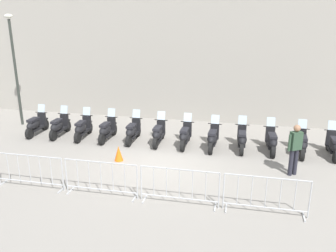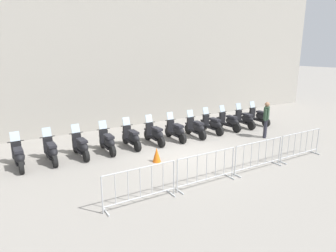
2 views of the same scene
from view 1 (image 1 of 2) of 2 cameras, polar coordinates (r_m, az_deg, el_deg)
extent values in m
plane|color=gray|center=(12.43, -1.25, -6.24)|extent=(120.00, 120.00, 0.00)
cylinder|color=black|center=(16.96, -19.45, 0.18)|extent=(0.21, 0.50, 0.48)
cylinder|color=black|center=(15.96, -21.68, -1.13)|extent=(0.21, 0.50, 0.48)
cube|color=black|center=(16.44, -20.55, -0.32)|extent=(0.41, 0.90, 0.10)
ellipsoid|color=black|center=(16.15, -21.15, 0.19)|extent=(0.49, 0.89, 0.40)
cube|color=black|center=(16.12, -21.18, 0.97)|extent=(0.37, 0.64, 0.10)
cube|color=black|center=(16.72, -19.88, 1.01)|extent=(0.36, 0.19, 0.60)
cylinder|color=black|center=(16.63, -20.00, 2.10)|extent=(0.56, 0.12, 0.04)
cube|color=silver|center=(16.63, -19.97, 2.74)|extent=(0.34, 0.19, 0.35)
cube|color=black|center=(16.88, -19.55, 1.06)|extent=(0.25, 0.35, 0.06)
cylinder|color=black|center=(16.42, -16.14, -0.05)|extent=(0.21, 0.50, 0.48)
cylinder|color=black|center=(15.39, -18.23, -1.42)|extent=(0.21, 0.50, 0.48)
cube|color=black|center=(15.89, -17.17, -0.58)|extent=(0.41, 0.90, 0.10)
ellipsoid|color=black|center=(15.59, -17.72, -0.05)|extent=(0.49, 0.89, 0.40)
cube|color=black|center=(15.55, -17.74, 0.76)|extent=(0.37, 0.64, 0.10)
cube|color=black|center=(16.18, -16.53, 0.80)|extent=(0.36, 0.19, 0.60)
cylinder|color=black|center=(16.09, -16.64, 1.93)|extent=(0.56, 0.12, 0.04)
cube|color=silver|center=(16.08, -16.61, 2.59)|extent=(0.34, 0.19, 0.35)
cube|color=black|center=(16.34, -16.22, 0.85)|extent=(0.25, 0.35, 0.06)
cylinder|color=black|center=(15.91, -12.75, -0.34)|extent=(0.20, 0.49, 0.48)
cylinder|color=black|center=(14.84, -14.53, -1.79)|extent=(0.20, 0.49, 0.48)
cube|color=black|center=(15.36, -13.62, -0.90)|extent=(0.39, 0.90, 0.10)
ellipsoid|color=black|center=(15.04, -14.09, -0.36)|extent=(0.46, 0.88, 0.40)
cube|color=black|center=(15.01, -14.11, 0.47)|extent=(0.35, 0.63, 0.10)
cube|color=black|center=(15.66, -13.08, 0.53)|extent=(0.35, 0.18, 0.60)
cylinder|color=black|center=(15.57, -13.16, 1.70)|extent=(0.56, 0.11, 0.04)
cube|color=silver|center=(15.57, -13.14, 2.38)|extent=(0.33, 0.18, 0.35)
cube|color=black|center=(15.84, -12.82, 0.59)|extent=(0.24, 0.34, 0.06)
cylinder|color=black|center=(15.48, -8.88, -0.61)|extent=(0.23, 0.50, 0.48)
cylinder|color=black|center=(14.41, -10.73, -2.11)|extent=(0.23, 0.50, 0.48)
cube|color=black|center=(14.93, -9.78, -1.19)|extent=(0.44, 0.91, 0.10)
ellipsoid|color=black|center=(14.61, -10.25, -0.64)|extent=(0.52, 0.89, 0.40)
cube|color=black|center=(14.57, -10.25, 0.22)|extent=(0.39, 0.64, 0.10)
cube|color=black|center=(15.22, -9.20, 0.28)|extent=(0.36, 0.20, 0.60)
cylinder|color=black|center=(15.13, -9.26, 1.47)|extent=(0.56, 0.14, 0.04)
cube|color=silver|center=(15.13, -9.22, 2.18)|extent=(0.34, 0.20, 0.35)
cube|color=black|center=(15.40, -8.93, 0.34)|extent=(0.26, 0.35, 0.06)
cylinder|color=black|center=(15.18, -4.96, -0.83)|extent=(0.22, 0.50, 0.48)
cylinder|color=black|center=(14.07, -6.43, -2.39)|extent=(0.22, 0.50, 0.48)
cube|color=black|center=(14.61, -5.67, -1.43)|extent=(0.42, 0.90, 0.10)
ellipsoid|color=black|center=(14.29, -6.04, -0.88)|extent=(0.50, 0.89, 0.40)
cube|color=black|center=(14.25, -6.03, 0.00)|extent=(0.38, 0.64, 0.10)
cube|color=black|center=(14.92, -5.20, 0.08)|extent=(0.36, 0.20, 0.60)
cylinder|color=black|center=(14.82, -5.23, 1.30)|extent=(0.56, 0.13, 0.04)
cube|color=silver|center=(14.82, -5.19, 2.02)|extent=(0.34, 0.19, 0.35)
cube|color=black|center=(15.10, -4.98, 0.14)|extent=(0.25, 0.35, 0.06)
cylinder|color=black|center=(14.87, -0.97, -1.17)|extent=(0.21, 0.50, 0.48)
cylinder|color=black|center=(13.73, -2.07, -2.81)|extent=(0.21, 0.50, 0.48)
cube|color=black|center=(14.28, -1.50, -1.81)|extent=(0.41, 0.90, 0.10)
ellipsoid|color=black|center=(13.94, -1.76, -1.25)|extent=(0.49, 0.89, 0.40)
cube|color=black|center=(13.90, -1.74, -0.35)|extent=(0.37, 0.64, 0.10)
cube|color=black|center=(14.60, -1.13, -0.25)|extent=(0.36, 0.19, 0.60)
cylinder|color=black|center=(14.50, -1.14, 0.99)|extent=(0.56, 0.12, 0.04)
cube|color=silver|center=(14.49, -1.10, 1.73)|extent=(0.34, 0.19, 0.35)
cube|color=black|center=(14.78, -0.98, -0.18)|extent=(0.25, 0.35, 0.06)
cylinder|color=black|center=(14.63, 3.29, -1.51)|extent=(0.22, 0.50, 0.48)
cylinder|color=black|center=(13.48, 2.39, -3.20)|extent=(0.22, 0.50, 0.48)
cube|color=black|center=(14.04, 2.86, -2.17)|extent=(0.43, 0.90, 0.10)
ellipsoid|color=black|center=(13.70, 2.67, -1.61)|extent=(0.51, 0.89, 0.40)
cube|color=black|center=(13.66, 2.71, -0.69)|extent=(0.38, 0.64, 0.10)
cube|color=black|center=(14.36, 3.18, -0.58)|extent=(0.36, 0.20, 0.60)
cylinder|color=black|center=(14.26, 3.20, 0.68)|extent=(0.56, 0.14, 0.04)
cube|color=silver|center=(14.26, 3.25, 1.43)|extent=(0.34, 0.20, 0.35)
cube|color=black|center=(14.55, 3.30, -0.51)|extent=(0.25, 0.35, 0.06)
cylinder|color=black|center=(14.46, 7.67, -1.88)|extent=(0.24, 0.50, 0.48)
cylinder|color=black|center=(13.31, 6.96, -3.61)|extent=(0.24, 0.50, 0.48)
cube|color=black|center=(13.87, 7.33, -2.55)|extent=(0.46, 0.91, 0.10)
ellipsoid|color=black|center=(13.53, 7.21, -1.99)|extent=(0.53, 0.90, 0.40)
cube|color=black|center=(13.48, 7.27, -1.07)|extent=(0.40, 0.65, 0.10)
cube|color=black|center=(14.19, 7.62, -0.94)|extent=(0.36, 0.21, 0.60)
cylinder|color=black|center=(14.09, 7.67, 0.33)|extent=(0.55, 0.16, 0.04)
cube|color=silver|center=(14.08, 7.73, 1.09)|extent=(0.34, 0.21, 0.35)
cube|color=black|center=(14.37, 7.71, -0.86)|extent=(0.26, 0.36, 0.06)
cylinder|color=black|center=(14.55, 11.86, -1.98)|extent=(0.21, 0.49, 0.48)
cylinder|color=black|center=(13.39, 11.94, -3.74)|extent=(0.21, 0.49, 0.48)
cube|color=black|center=(13.96, 11.91, -2.67)|extent=(0.40, 0.90, 0.10)
ellipsoid|color=black|center=(13.61, 11.99, -2.12)|extent=(0.47, 0.88, 0.40)
cube|color=black|center=(13.57, 12.05, -1.20)|extent=(0.36, 0.63, 0.10)
cube|color=black|center=(14.28, 11.95, -1.06)|extent=(0.36, 0.19, 0.60)
cylinder|color=black|center=(14.18, 12.04, 0.21)|extent=(0.56, 0.11, 0.04)
cube|color=silver|center=(14.17, 12.08, 0.96)|extent=(0.34, 0.18, 0.35)
cube|color=black|center=(14.47, 11.93, -0.97)|extent=(0.24, 0.34, 0.06)
cylinder|color=black|center=(14.59, 16.13, -2.26)|extent=(0.19, 0.49, 0.48)
cylinder|color=black|center=(13.44, 16.74, -4.05)|extent=(0.19, 0.49, 0.48)
cube|color=black|center=(14.00, 16.44, -2.97)|extent=(0.37, 0.89, 0.10)
ellipsoid|color=black|center=(13.66, 16.67, -2.43)|extent=(0.45, 0.87, 0.40)
cube|color=black|center=(13.61, 16.73, -1.51)|extent=(0.34, 0.63, 0.10)
cube|color=black|center=(14.31, 16.32, -1.35)|extent=(0.35, 0.18, 0.60)
cylinder|color=black|center=(14.21, 16.43, -0.09)|extent=(0.56, 0.10, 0.04)
cube|color=silver|center=(14.21, 16.47, 0.66)|extent=(0.33, 0.17, 0.35)
cube|color=black|center=(14.50, 16.22, -1.26)|extent=(0.23, 0.34, 0.06)
cylinder|color=black|center=(14.71, 20.72, -2.56)|extent=(0.25, 0.50, 0.48)
cylinder|color=black|center=(13.56, 21.08, -4.31)|extent=(0.25, 0.50, 0.48)
cube|color=black|center=(14.12, 20.91, -3.25)|extent=(0.47, 0.91, 0.10)
ellipsoid|color=black|center=(13.78, 21.10, -2.71)|extent=(0.55, 0.90, 0.40)
cube|color=black|center=(13.74, 21.19, -1.81)|extent=(0.41, 0.65, 0.10)
cube|color=black|center=(14.44, 20.91, -1.65)|extent=(0.36, 0.22, 0.60)
cylinder|color=black|center=(14.34, 21.05, -0.41)|extent=(0.55, 0.17, 0.04)
cube|color=silver|center=(14.34, 21.11, 0.34)|extent=(0.34, 0.21, 0.35)
cube|color=black|center=(14.63, 20.84, -1.57)|extent=(0.27, 0.36, 0.06)
cylinder|color=black|center=(14.95, 24.78, -2.75)|extent=(0.23, 0.50, 0.48)
cylinder|color=black|center=(13.81, 25.73, -4.50)|extent=(0.23, 0.50, 0.48)
cube|color=black|center=(14.37, 25.25, -3.44)|extent=(0.43, 0.90, 0.10)
ellipsoid|color=black|center=(14.03, 25.60, -2.93)|extent=(0.51, 0.89, 0.40)
cube|color=black|center=(13.99, 25.69, -2.04)|extent=(0.39, 0.64, 0.10)
cube|color=black|center=(14.68, 25.06, -1.86)|extent=(0.36, 0.20, 0.60)
cylinder|color=black|center=(14.58, 25.23, -0.64)|extent=(0.56, 0.14, 0.04)
cube|color=silver|center=(14.58, 25.28, 0.09)|extent=(0.34, 0.20, 0.35)
cube|color=black|center=(14.87, 24.91, -1.78)|extent=(0.26, 0.35, 0.06)
cube|color=#B2B5B7|center=(12.20, -25.35, -8.45)|extent=(0.12, 0.44, 0.04)
cube|color=#B2B5B7|center=(11.14, -16.99, -9.94)|extent=(0.12, 0.44, 0.04)
cylinder|color=#B2B5B7|center=(10.88, -16.82, -7.64)|extent=(0.04, 0.04, 1.05)
cylinder|color=#B2B5B7|center=(11.23, -21.95, -4.47)|extent=(2.16, 0.41, 0.04)
cylinder|color=#B2B5B7|center=(11.57, -21.46, -8.47)|extent=(2.16, 0.41, 0.04)
cylinder|color=#B2B5B7|center=(11.80, -24.66, -6.04)|extent=(0.02, 0.02, 0.87)
cylinder|color=#B2B5B7|center=(11.60, -23.20, -6.27)|extent=(0.02, 0.02, 0.87)
cylinder|color=#B2B5B7|center=(11.39, -21.70, -6.50)|extent=(0.02, 0.02, 0.87)
cylinder|color=#B2B5B7|center=(11.20, -20.14, -6.74)|extent=(0.02, 0.02, 0.87)
cylinder|color=#B2B5B7|center=(11.02, -18.53, -6.97)|extent=(0.02, 0.02, 0.87)
cube|color=#B2B5B7|center=(11.01, -15.63, -10.16)|extent=(0.12, 0.44, 0.04)
cube|color=#B2B5B7|center=(10.28, -5.46, -11.63)|extent=(0.12, 0.44, 0.04)
cylinder|color=#B2B5B7|center=(10.83, -16.26, -7.72)|extent=(0.04, 0.04, 1.05)
cylinder|color=#B2B5B7|center=(10.02, -5.06, -9.17)|extent=(0.04, 0.04, 1.05)
cylinder|color=#B2B5B7|center=(10.16, -11.06, -5.80)|extent=(2.16, 0.41, 0.04)
cylinder|color=#B2B5B7|center=(10.53, -10.78, -10.15)|extent=(2.16, 0.41, 0.04)
cylinder|color=#B2B5B7|center=(10.63, -14.56, -7.53)|extent=(0.02, 0.02, 0.87)
cylinder|color=#B2B5B7|center=(10.47, -12.76, -7.77)|extent=(0.02, 0.02, 0.87)
cylinder|color=#B2B5B7|center=(10.33, -10.92, -8.01)|extent=(0.02, 0.02, 0.87)
cylinder|color=#B2B5B7|center=(10.20, -9.02, -8.25)|extent=(0.02, 0.02, 0.87)
cylinder|color=#B2B5B7|center=(10.08, -7.07, -8.48)|extent=(0.02, 0.02, 0.87)
cube|color=#B2B5B7|center=(10.20, -3.84, -11.83)|extent=(0.12, 0.44, 0.04)
cube|color=#B2B5B7|center=(9.89, 7.70, -12.99)|extent=(0.12, 0.44, 0.04)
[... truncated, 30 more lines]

